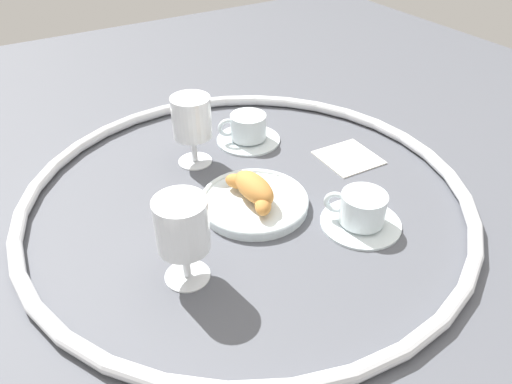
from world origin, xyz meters
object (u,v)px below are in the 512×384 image
object	(u,v)px
pastry_plate	(256,201)
croissant_large	(254,188)
coffee_cup_far	(248,130)
folded_napkin	(348,157)
juice_glass_right	(182,227)
sugar_packet	(174,231)
juice_glass_left	(192,119)
coffee_cup_near	(361,212)

from	to	relation	value
pastry_plate	croissant_large	xyz separation A→B (m)	(-0.00, 0.00, 0.03)
coffee_cup_far	folded_napkin	xyz separation A→B (m)	(-0.17, -0.14, -0.02)
juice_glass_right	sugar_packet	size ratio (longest dim) A/B	2.80
juice_glass_right	sugar_packet	world-z (taller)	juice_glass_right
juice_glass_left	folded_napkin	size ratio (longest dim) A/B	1.27
pastry_plate	juice_glass_left	xyz separation A→B (m)	(0.19, 0.03, 0.09)
juice_glass_left	sugar_packet	distance (m)	0.24
juice_glass_right	folded_napkin	world-z (taller)	juice_glass_right
croissant_large	sugar_packet	world-z (taller)	croissant_large
coffee_cup_far	sugar_packet	world-z (taller)	coffee_cup_far
pastry_plate	sugar_packet	xyz separation A→B (m)	(0.01, 0.15, -0.01)
pastry_plate	sugar_packet	distance (m)	0.15
coffee_cup_far	juice_glass_right	world-z (taller)	juice_glass_right
croissant_large	juice_glass_right	size ratio (longest dim) A/B	0.98
coffee_cup_near	sugar_packet	distance (m)	0.31
coffee_cup_near	folded_napkin	size ratio (longest dim) A/B	1.24
coffee_cup_far	croissant_large	bearing A→B (deg)	152.40
croissant_large	pastry_plate	bearing A→B (deg)	-88.72
sugar_packet	folded_napkin	size ratio (longest dim) A/B	0.45
croissant_large	juice_glass_right	world-z (taller)	juice_glass_right
pastry_plate	folded_napkin	bearing A→B (deg)	-81.14
folded_napkin	juice_glass_right	bearing A→B (deg)	107.52
folded_napkin	coffee_cup_near	bearing A→B (deg)	145.14
juice_glass_left	sugar_packet	xyz separation A→B (m)	(-0.18, 0.13, -0.09)
coffee_cup_near	juice_glass_right	xyz separation A→B (m)	(0.04, 0.30, 0.07)
folded_napkin	pastry_plate	bearing A→B (deg)	98.86
croissant_large	folded_napkin	bearing A→B (deg)	-81.24
coffee_cup_near	juice_glass_left	world-z (taller)	juice_glass_left
pastry_plate	coffee_cup_near	xyz separation A→B (m)	(-0.13, -0.12, 0.02)
coffee_cup_far	juice_glass_left	world-z (taller)	juice_glass_left
juice_glass_right	coffee_cup_far	bearing A→B (deg)	-43.07
coffee_cup_near	coffee_cup_far	size ratio (longest dim) A/B	1.00
coffee_cup_far	folded_napkin	distance (m)	0.22
sugar_packet	folded_napkin	bearing A→B (deg)	-116.24
juice_glass_right	sugar_packet	bearing A→B (deg)	-12.33
pastry_plate	juice_glass_right	size ratio (longest dim) A/B	1.37
sugar_packet	folded_napkin	xyz separation A→B (m)	(0.03, -0.40, -0.00)
croissant_large	folded_napkin	xyz separation A→B (m)	(0.04, -0.25, -0.04)
pastry_plate	juice_glass_right	distance (m)	0.22
folded_napkin	juice_glass_left	bearing A→B (deg)	61.03
croissant_large	coffee_cup_far	xyz separation A→B (m)	(0.21, -0.11, -0.01)
croissant_large	coffee_cup_near	xyz separation A→B (m)	(-0.13, -0.13, -0.01)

